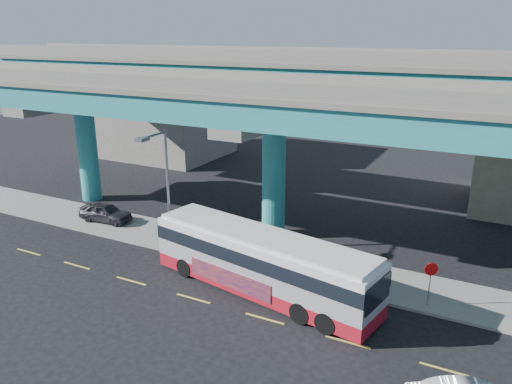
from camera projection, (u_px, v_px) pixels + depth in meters
The scene contains 9 objects.
ground at pixel (197, 296), 25.23m from camera, with size 120.00×120.00×0.00m, color black.
sidewalk at pixel (248, 254), 29.85m from camera, with size 70.00×4.00×0.15m, color gray.
lane_markings at pixel (193, 298), 24.97m from camera, with size 58.00×0.12×0.01m.
viaduct at pixel (276, 94), 30.10m from camera, with size 52.00×12.40×11.70m.
building_concrete at pixel (164, 113), 52.87m from camera, with size 12.00×10.00×9.00m, color gray.
transit_bus at pixel (262, 261), 25.06m from camera, with size 12.79×4.95×3.21m.
parked_car at pixel (105, 212), 34.56m from camera, with size 3.91×1.87×1.29m, color #2C2B30.
street_lamp at pixel (161, 174), 28.60m from camera, with size 0.50×2.41×7.34m.
stop_sign at pixel (431, 275), 23.60m from camera, with size 0.61×0.35×2.26m.
Camera 1 is at (12.97, -18.48, 12.78)m, focal length 35.00 mm.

